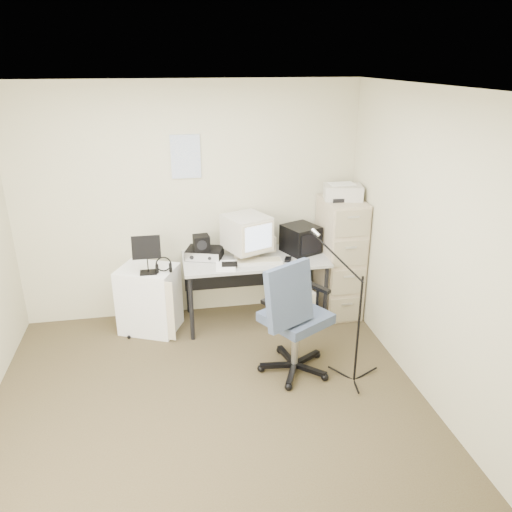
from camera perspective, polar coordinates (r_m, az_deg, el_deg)
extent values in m
cube|color=#3C2F1A|center=(4.29, -5.12, -17.25)|extent=(3.60, 3.60, 0.01)
cube|color=white|center=(3.34, -6.62, 18.42)|extent=(3.60, 3.60, 0.01)
cube|color=beige|center=(5.33, -7.56, 5.93)|extent=(3.60, 0.02, 2.50)
cube|color=beige|center=(2.11, -0.99, -21.14)|extent=(3.60, 0.02, 2.50)
cube|color=beige|center=(4.16, 19.70, 0.24)|extent=(0.02, 3.60, 2.50)
cube|color=white|center=(5.20, -8.05, 11.19)|extent=(0.30, 0.02, 0.44)
cube|color=#C5B197|center=(5.53, 9.52, -0.16)|extent=(0.40, 0.60, 1.30)
cube|color=beige|center=(5.33, 9.90, 7.20)|extent=(0.44, 0.34, 0.15)
cube|color=#ABABAB|center=(5.38, -0.14, -3.79)|extent=(1.50, 0.70, 0.73)
cube|color=beige|center=(5.20, -1.09, 2.26)|extent=(0.53, 0.55, 0.44)
cube|color=black|center=(5.36, 5.11, 1.96)|extent=(0.43, 0.44, 0.29)
cube|color=beige|center=(5.39, 1.81, 1.35)|extent=(0.09, 0.09, 0.16)
cube|color=beige|center=(5.10, 0.31, -0.62)|extent=(0.48, 0.19, 0.03)
cube|color=black|center=(5.16, 3.68, -0.38)|extent=(0.10, 0.12, 0.03)
cube|color=black|center=(5.24, -5.90, 0.32)|extent=(0.43, 0.36, 0.10)
cube|color=black|center=(5.16, -6.26, 1.52)|extent=(0.17, 0.16, 0.16)
cube|color=white|center=(5.02, -3.49, -1.12)|extent=(0.22, 0.29, 0.02)
cube|color=beige|center=(5.41, 4.63, -5.58)|extent=(0.34, 0.49, 0.42)
cube|color=#343D52|center=(4.44, 4.58, -6.78)|extent=(0.90, 0.90, 1.14)
cube|color=white|center=(5.33, -12.10, -4.82)|extent=(0.69, 0.64, 0.69)
cube|color=black|center=(4.99, -12.37, 0.20)|extent=(0.28, 0.16, 0.40)
torus|color=black|center=(5.03, -10.51, -1.27)|extent=(0.21, 0.21, 0.03)
cylinder|color=black|center=(4.34, 11.77, -6.51)|extent=(0.03, 0.03, 1.33)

